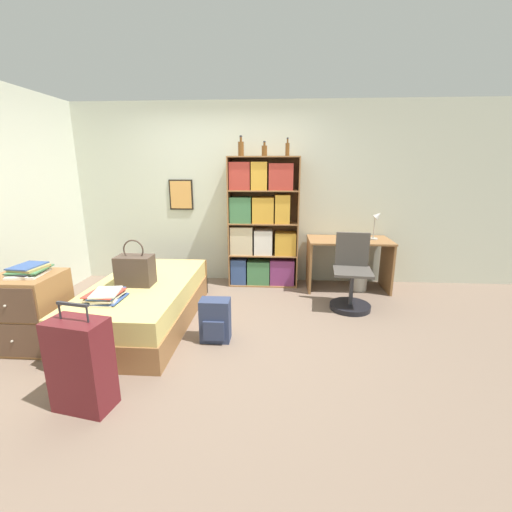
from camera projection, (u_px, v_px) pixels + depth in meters
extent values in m
plane|color=#756051|center=(207.00, 325.00, 3.82)|extent=(14.00, 14.00, 0.00)
cube|color=beige|center=(226.00, 195.00, 5.07)|extent=(10.00, 0.06, 2.60)
cube|color=black|center=(181.00, 195.00, 5.08)|extent=(0.35, 0.02, 0.44)
cube|color=#DB994C|center=(181.00, 195.00, 5.06)|extent=(0.31, 0.01, 0.40)
cube|color=olive|center=(145.00, 312.00, 3.83)|extent=(1.02, 1.97, 0.26)
cube|color=tan|center=(143.00, 292.00, 3.77)|extent=(0.99, 1.94, 0.22)
cube|color=olive|center=(171.00, 276.00, 4.73)|extent=(1.02, 0.04, 0.48)
cube|color=#47382D|center=(135.00, 270.00, 3.65)|extent=(0.37, 0.24, 0.32)
torus|color=#47382D|center=(133.00, 250.00, 3.59)|extent=(0.22, 0.02, 0.22)
cube|color=beige|center=(105.00, 300.00, 3.24)|extent=(0.28, 0.33, 0.01)
cube|color=#334C84|center=(107.00, 299.00, 3.25)|extent=(0.30, 0.33, 0.01)
cube|color=silver|center=(107.00, 298.00, 3.23)|extent=(0.25, 0.30, 0.02)
cube|color=beige|center=(105.00, 296.00, 3.24)|extent=(0.30, 0.34, 0.01)
cube|color=#99894C|center=(105.00, 294.00, 3.25)|extent=(0.27, 0.33, 0.01)
cube|color=#334C84|center=(107.00, 293.00, 3.25)|extent=(0.26, 0.36, 0.01)
cube|color=#B2382D|center=(104.00, 293.00, 3.23)|extent=(0.32, 0.33, 0.01)
cube|color=silver|center=(106.00, 292.00, 3.22)|extent=(0.28, 0.34, 0.02)
cube|color=#5B191E|center=(81.00, 365.00, 2.43)|extent=(0.45, 0.31, 0.69)
cylinder|color=#2D2D33|center=(60.00, 311.00, 2.36)|extent=(0.01, 0.01, 0.12)
cylinder|color=#2D2D33|center=(87.00, 314.00, 2.30)|extent=(0.01, 0.01, 0.12)
cube|color=#2D2D33|center=(72.00, 304.00, 2.31)|extent=(0.24, 0.07, 0.02)
cube|color=olive|center=(31.00, 311.00, 3.30)|extent=(0.57, 0.53, 0.72)
cube|color=#513828|center=(13.00, 341.00, 3.08)|extent=(0.53, 0.01, 0.32)
sphere|color=#B2A893|center=(12.00, 341.00, 3.07)|extent=(0.02, 0.02, 0.02)
cube|color=#513828|center=(6.00, 306.00, 2.99)|extent=(0.53, 0.01, 0.32)
sphere|color=#B2A893|center=(5.00, 306.00, 2.98)|extent=(0.02, 0.02, 0.02)
cube|color=silver|center=(29.00, 274.00, 3.22)|extent=(0.30, 0.35, 0.02)
cube|color=silver|center=(28.00, 272.00, 3.21)|extent=(0.25, 0.33, 0.01)
cube|color=#232328|center=(26.00, 271.00, 3.20)|extent=(0.28, 0.31, 0.01)
cube|color=#427A4C|center=(30.00, 269.00, 3.22)|extent=(0.31, 0.34, 0.01)
cube|color=#99894C|center=(29.00, 268.00, 3.21)|extent=(0.28, 0.29, 0.02)
cube|color=#334C84|center=(27.00, 266.00, 3.22)|extent=(0.25, 0.32, 0.01)
cube|color=olive|center=(230.00, 222.00, 4.94)|extent=(0.02, 0.36, 1.84)
cube|color=olive|center=(298.00, 223.00, 4.88)|extent=(0.02, 0.36, 1.84)
cube|color=olive|center=(264.00, 221.00, 5.08)|extent=(0.99, 0.01, 1.84)
cube|color=olive|center=(263.00, 283.00, 5.15)|extent=(0.96, 0.36, 0.02)
cube|color=olive|center=(263.00, 254.00, 5.03)|extent=(0.96, 0.36, 0.02)
cube|color=olive|center=(263.00, 223.00, 4.91)|extent=(0.96, 0.36, 0.02)
cube|color=olive|center=(264.00, 190.00, 4.80)|extent=(0.96, 0.36, 0.02)
cube|color=olive|center=(264.00, 157.00, 4.68)|extent=(0.96, 0.36, 0.02)
cube|color=#334C84|center=(239.00, 270.00, 5.10)|extent=(0.22, 0.27, 0.37)
cube|color=#427A4C|center=(259.00, 272.00, 5.09)|extent=(0.32, 0.27, 0.35)
cube|color=#7A336B|center=(282.00, 271.00, 5.06)|extent=(0.35, 0.27, 0.37)
cube|color=beige|center=(242.00, 240.00, 4.98)|extent=(0.32, 0.27, 0.40)
cube|color=silver|center=(263.00, 242.00, 4.97)|extent=(0.26, 0.27, 0.35)
cube|color=gold|center=(285.00, 243.00, 4.95)|extent=(0.30, 0.27, 0.32)
cube|color=#427A4C|center=(241.00, 210.00, 4.87)|extent=(0.30, 0.27, 0.36)
cube|color=gold|center=(263.00, 210.00, 4.85)|extent=(0.30, 0.27, 0.36)
cube|color=gold|center=(282.00, 209.00, 4.83)|extent=(0.21, 0.27, 0.40)
cube|color=#B2382D|center=(240.00, 176.00, 4.75)|extent=(0.29, 0.27, 0.38)
cube|color=gold|center=(259.00, 176.00, 4.73)|extent=(0.22, 0.27, 0.38)
cube|color=#B2382D|center=(281.00, 177.00, 4.72)|extent=(0.33, 0.27, 0.36)
cylinder|color=brown|center=(241.00, 149.00, 4.68)|extent=(0.08, 0.08, 0.19)
cylinder|color=brown|center=(241.00, 139.00, 4.64)|extent=(0.03, 0.03, 0.06)
cylinder|color=#232328|center=(241.00, 136.00, 4.63)|extent=(0.04, 0.04, 0.02)
cylinder|color=brown|center=(264.00, 151.00, 4.63)|extent=(0.07, 0.07, 0.14)
cylinder|color=brown|center=(264.00, 144.00, 4.61)|extent=(0.03, 0.03, 0.04)
cylinder|color=#232328|center=(264.00, 142.00, 4.60)|extent=(0.03, 0.03, 0.02)
cylinder|color=brown|center=(287.00, 150.00, 4.59)|extent=(0.06, 0.06, 0.17)
cylinder|color=brown|center=(288.00, 141.00, 4.57)|extent=(0.02, 0.02, 0.05)
cylinder|color=#232328|center=(288.00, 138.00, 4.56)|extent=(0.03, 0.03, 0.02)
cube|color=olive|center=(349.00, 240.00, 4.77)|extent=(1.14, 0.61, 0.02)
cube|color=olive|center=(309.00, 264.00, 4.90)|extent=(0.03, 0.57, 0.70)
cube|color=olive|center=(387.00, 266.00, 4.83)|extent=(0.03, 0.57, 0.70)
cylinder|color=#ADA89E|center=(373.00, 239.00, 4.76)|extent=(0.12, 0.12, 0.02)
cylinder|color=#ADA89E|center=(374.00, 228.00, 4.72)|extent=(0.02, 0.02, 0.29)
cone|color=#ADA89E|center=(378.00, 215.00, 4.68)|extent=(0.14, 0.10, 0.14)
cylinder|color=black|center=(350.00, 306.00, 4.23)|extent=(0.50, 0.50, 0.06)
cylinder|color=#333338|center=(351.00, 291.00, 4.18)|extent=(0.05, 0.05, 0.47)
cube|color=#47423D|center=(353.00, 272.00, 4.12)|extent=(0.50, 0.50, 0.03)
cube|color=#47423D|center=(352.00, 249.00, 4.26)|extent=(0.41, 0.08, 0.42)
cube|color=#2D3856|center=(215.00, 320.00, 3.43)|extent=(0.30, 0.19, 0.44)
cube|color=#2D3856|center=(214.00, 331.00, 3.34)|extent=(0.21, 0.03, 0.20)
cylinder|color=#B7B2A8|center=(359.00, 280.00, 4.84)|extent=(0.21, 0.21, 0.29)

